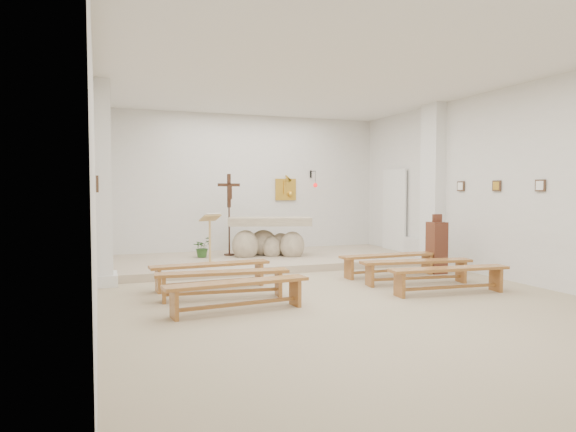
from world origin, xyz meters
name	(u,v)px	position (x,y,z in m)	size (l,w,h in m)	color
ground	(331,293)	(0.00, 0.00, 0.00)	(7.00, 10.00, 0.00)	tan
wall_left	(96,182)	(-3.49, 0.00, 1.75)	(0.02, 10.00, 3.50)	silver
wall_right	(506,184)	(3.49, 0.00, 1.75)	(0.02, 10.00, 3.50)	silver
wall_back	(246,185)	(0.00, 4.99, 1.75)	(7.00, 0.02, 3.50)	silver
ceiling	(332,72)	(0.00, 0.00, 3.49)	(7.00, 10.00, 0.02)	silver
sanctuary_platform	(264,260)	(0.00, 3.50, 0.07)	(6.98, 3.00, 0.15)	tan
pilaster_left	(103,184)	(-3.37, 2.00, 1.75)	(0.26, 0.55, 3.50)	white
pilaster_right	(433,185)	(3.37, 2.00, 1.75)	(0.26, 0.55, 3.50)	white
gold_wall_relief	(286,189)	(1.05, 4.96, 1.65)	(0.55, 0.04, 0.55)	gold
sanctuary_lamp	(315,183)	(1.75, 4.71, 1.81)	(0.11, 0.36, 0.44)	black
station_frame_left_front	(97,184)	(-3.47, -0.80, 1.72)	(0.03, 0.20, 0.20)	#462F1F
station_frame_left_mid	(97,185)	(-3.47, 0.20, 1.72)	(0.03, 0.20, 0.20)	#462F1F
station_frame_left_rear	(97,185)	(-3.47, 1.20, 1.72)	(0.03, 0.20, 0.20)	#462F1F
station_frame_right_front	(540,185)	(3.47, -0.80, 1.72)	(0.03, 0.20, 0.20)	#462F1F
station_frame_right_mid	(497,186)	(3.47, 0.20, 1.72)	(0.03, 0.20, 0.20)	#462F1F
station_frame_right_rear	(461,186)	(3.47, 1.20, 1.72)	(0.03, 0.20, 0.20)	#462F1F
radiator_left	(101,264)	(-3.43, 2.70, 0.27)	(0.10, 0.85, 0.52)	silver
radiator_right	(415,249)	(3.43, 2.70, 0.27)	(0.10, 0.85, 0.52)	silver
altar	(269,240)	(0.15, 3.62, 0.52)	(1.98, 1.24, 0.96)	#C5B496
lectern	(210,239)	(-1.37, 2.76, 0.66)	(0.44, 0.40, 1.04)	tan
crucifix_stand	(229,208)	(-0.66, 4.03, 1.22)	(0.55, 0.24, 1.85)	#3C2113
potted_plant	(202,247)	(-1.32, 3.87, 0.38)	(0.41, 0.35, 0.45)	#2B5321
donation_pedestal	(437,247)	(2.79, 1.04, 0.52)	(0.32, 0.32, 1.17)	#582C19
bench_left_front	(211,269)	(-1.72, 1.06, 0.32)	(2.02, 0.44, 0.42)	#965B2B
bench_right_front	(389,260)	(1.72, 1.06, 0.32)	(2.01, 0.35, 0.42)	#965B2B
bench_left_second	(223,278)	(-1.72, 0.17, 0.32)	(2.02, 0.51, 0.42)	#965B2B
bench_right_second	(416,266)	(1.72, 0.17, 0.32)	(2.03, 0.59, 0.42)	#965B2B
bench_left_third	(238,289)	(-1.72, -0.72, 0.32)	(2.02, 0.51, 0.42)	#965B2B
bench_right_third	(449,274)	(1.72, -0.72, 0.32)	(2.02, 0.50, 0.42)	#965B2B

